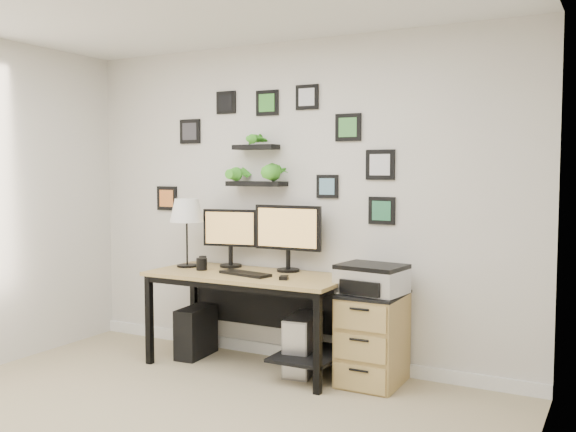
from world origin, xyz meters
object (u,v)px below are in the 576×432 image
Objects in this scene: monitor_left at (230,233)px; pc_tower_grey at (303,344)px; desk at (254,289)px; pc_tower_black at (196,332)px; printer at (372,279)px; mug at (202,264)px; monitor_right at (288,232)px; file_cabinet at (372,338)px; table_lamp at (187,212)px.

pc_tower_grey is at bearing -10.07° from monitor_left.
monitor_left is at bearing 152.34° from desk.
printer is (1.55, 0.03, 0.57)m from pc_tower_black.
monitor_right is at bearing 22.03° from mug.
printer reaches higher than pc_tower_grey.
pc_tower_black is at bearing 178.55° from desk.
file_cabinet is (0.77, -0.14, -0.73)m from monitor_right.
printer is at bearing 2.65° from desk.
printer reaches higher than pc_tower_black.
table_lamp is at bearing -169.00° from monitor_right.
desk is at bearing -173.65° from pc_tower_grey.
printer reaches higher than desk.
table_lamp is 1.01m from pc_tower_black.
mug is at bearing -172.47° from pc_tower_grey.
file_cabinet is (0.97, 0.06, -0.29)m from desk.
table_lamp is 0.86× the size of file_cabinet.
printer is (1.42, 0.11, -0.02)m from mug.
monitor_left is at bearing 169.93° from pc_tower_grey.
table_lamp is at bearing 168.77° from pc_tower_black.
monitor_left reaches higher than pc_tower_grey.
mug is (-0.65, -0.26, -0.27)m from monitor_right.
mug is 0.15× the size of file_cabinet.
table_lamp reaches higher than file_cabinet.
desk is 3.30× the size of monitor_left.
pc_tower_grey is 0.71× the size of file_cabinet.
table_lamp reaches higher than pc_tower_black.
desk is 3.38× the size of pc_tower_grey.
pc_tower_black is at bearing 146.00° from mug.
monitor_left is 0.88m from pc_tower_black.
pc_tower_black is 0.83× the size of printer.
printer is at bearing -3.18° from pc_tower_black.
pc_tower_grey is at bearing 179.92° from printer.
monitor_left reaches higher than printer.
desk is 0.49m from mug.
desk is 0.98m from printer.
printer reaches higher than file_cabinet.
pc_tower_black is 0.62× the size of file_cabinet.
file_cabinet is at bearing -2.69° from pc_tower_black.
monitor_right is 5.79× the size of mug.
mug is (-0.12, -0.25, -0.23)m from monitor_left.
pc_tower_grey is at bearing 1.02° from table_lamp.
mug is at bearing -174.91° from file_cabinet.
mug is (-0.46, -0.07, 0.17)m from desk.
file_cabinet is (1.55, 0.04, 0.13)m from pc_tower_black.
desk is at bearing -177.35° from printer.
file_cabinet is 1.34× the size of printer.
pc_tower_grey is (0.99, 0.03, 0.02)m from pc_tower_black.
monitor_right is 0.90m from table_lamp.
printer is (-0.01, -0.01, 0.44)m from file_cabinet.
pc_tower_black is 0.88× the size of pc_tower_grey.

